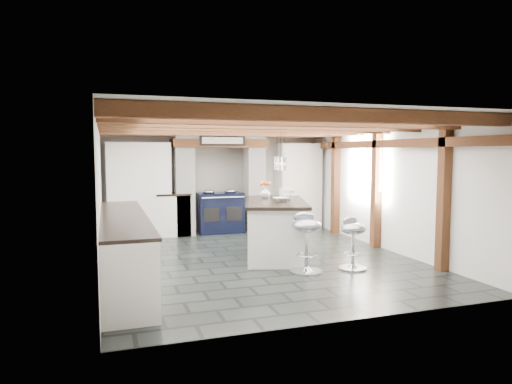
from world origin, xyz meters
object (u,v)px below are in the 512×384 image
object	(u,v)px
bar_stool_near	(353,237)
bar_stool_far	(306,235)
range_cooker	(220,212)
kitchen_island	(275,228)

from	to	relation	value
bar_stool_near	bar_stool_far	bearing A→B (deg)	166.53
range_cooker	kitchen_island	xyz separation A→B (m)	(0.36, -2.55, 0.03)
kitchen_island	bar_stool_far	bearing A→B (deg)	-69.69
bar_stool_near	bar_stool_far	world-z (taller)	bar_stool_far
range_cooker	bar_stool_near	world-z (taller)	range_cooker
kitchen_island	bar_stool_far	xyz separation A→B (m)	(0.05, -1.19, 0.07)
bar_stool_near	bar_stool_far	xyz separation A→B (m)	(-0.76, 0.04, 0.06)
range_cooker	bar_stool_near	distance (m)	3.95
kitchen_island	bar_stool_far	distance (m)	1.19
kitchen_island	bar_stool_near	world-z (taller)	kitchen_island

